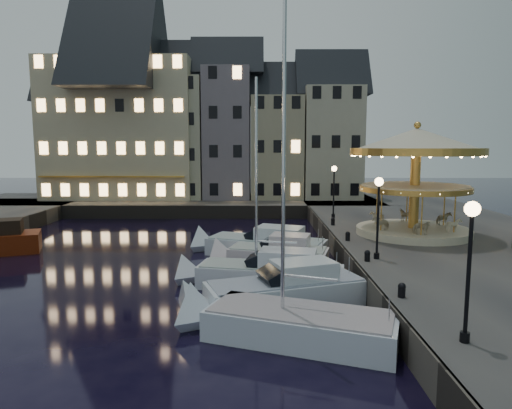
{
  "coord_description": "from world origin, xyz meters",
  "views": [
    {
      "loc": [
        1.11,
        -21.81,
        7.01
      ],
      "look_at": [
        1.0,
        8.0,
        3.2
      ],
      "focal_mm": 32.0,
      "sensor_mm": 36.0,
      "label": 1
    }
  ],
  "objects_px": {
    "motorboat_e": "(260,245)",
    "motorboat_b": "(277,292)",
    "streetlamp_b": "(378,206)",
    "carousel": "(416,161)",
    "bollard_c": "(348,236)",
    "motorboat_a": "(285,325)",
    "motorboat_c": "(262,274)",
    "bollard_d": "(333,221)",
    "streetlamp_a": "(470,252)",
    "bollard_a": "(402,289)",
    "streetlamp_c": "(334,184)",
    "bollard_b": "(367,255)",
    "motorboat_d": "(271,256)"
  },
  "relations": [
    {
      "from": "motorboat_e",
      "to": "motorboat_b",
      "type": "bearing_deg",
      "value": -85.79
    },
    {
      "from": "bollard_a",
      "to": "motorboat_e",
      "type": "bearing_deg",
      "value": 113.79
    },
    {
      "from": "motorboat_a",
      "to": "streetlamp_b",
      "type": "bearing_deg",
      "value": 53.34
    },
    {
      "from": "bollard_a",
      "to": "bollard_c",
      "type": "xyz_separation_m",
      "value": [
        0.0,
        10.5,
        0.0
      ]
    },
    {
      "from": "bollard_c",
      "to": "bollard_d",
      "type": "xyz_separation_m",
      "value": [
        0.0,
        5.5,
        0.0
      ]
    },
    {
      "from": "carousel",
      "to": "bollard_d",
      "type": "bearing_deg",
      "value": 142.78
    },
    {
      "from": "bollard_c",
      "to": "motorboat_e",
      "type": "bearing_deg",
      "value": 163.48
    },
    {
      "from": "motorboat_a",
      "to": "motorboat_b",
      "type": "xyz_separation_m",
      "value": [
        -0.14,
        3.39,
        0.1
      ]
    },
    {
      "from": "motorboat_c",
      "to": "motorboat_d",
      "type": "bearing_deg",
      "value": 81.93
    },
    {
      "from": "carousel",
      "to": "streetlamp_b",
      "type": "bearing_deg",
      "value": -122.0
    },
    {
      "from": "motorboat_d",
      "to": "bollard_a",
      "type": "bearing_deg",
      "value": -63.38
    },
    {
      "from": "streetlamp_b",
      "to": "bollard_a",
      "type": "distance_m",
      "value": 6.5
    },
    {
      "from": "streetlamp_b",
      "to": "motorboat_d",
      "type": "distance_m",
      "value": 7.11
    },
    {
      "from": "streetlamp_b",
      "to": "bollard_b",
      "type": "height_order",
      "value": "streetlamp_b"
    },
    {
      "from": "streetlamp_b",
      "to": "bollard_a",
      "type": "bearing_deg",
      "value": -95.71
    },
    {
      "from": "streetlamp_b",
      "to": "bollard_a",
      "type": "xyz_separation_m",
      "value": [
        -0.6,
        -6.0,
        -2.41
      ]
    },
    {
      "from": "motorboat_d",
      "to": "motorboat_a",
      "type": "bearing_deg",
      "value": -88.89
    },
    {
      "from": "motorboat_b",
      "to": "motorboat_e",
      "type": "distance_m",
      "value": 9.55
    },
    {
      "from": "bollard_a",
      "to": "bollard_d",
      "type": "relative_size",
      "value": 1.0
    },
    {
      "from": "bollard_b",
      "to": "bollard_c",
      "type": "relative_size",
      "value": 1.0
    },
    {
      "from": "bollard_c",
      "to": "bollard_a",
      "type": "bearing_deg",
      "value": -90.0
    },
    {
      "from": "streetlamp_a",
      "to": "motorboat_b",
      "type": "xyz_separation_m",
      "value": [
        -5.22,
        6.55,
        -3.37
      ]
    },
    {
      "from": "bollard_c",
      "to": "carousel",
      "type": "relative_size",
      "value": 0.07
    },
    {
      "from": "streetlamp_a",
      "to": "carousel",
      "type": "distance_m",
      "value": 17.09
    },
    {
      "from": "motorboat_b",
      "to": "motorboat_d",
      "type": "xyz_separation_m",
      "value": [
        -0.06,
        6.8,
        -0.01
      ]
    },
    {
      "from": "bollard_a",
      "to": "streetlamp_b",
      "type": "bearing_deg",
      "value": 84.29
    },
    {
      "from": "bollard_a",
      "to": "streetlamp_a",
      "type": "bearing_deg",
      "value": -81.47
    },
    {
      "from": "bollard_b",
      "to": "carousel",
      "type": "bearing_deg",
      "value": 56.33
    },
    {
      "from": "streetlamp_c",
      "to": "carousel",
      "type": "bearing_deg",
      "value": -60.08
    },
    {
      "from": "motorboat_b",
      "to": "motorboat_d",
      "type": "distance_m",
      "value": 6.8
    },
    {
      "from": "carousel",
      "to": "motorboat_b",
      "type": "bearing_deg",
      "value": -133.06
    },
    {
      "from": "bollard_b",
      "to": "motorboat_d",
      "type": "bearing_deg",
      "value": 140.58
    },
    {
      "from": "bollard_c",
      "to": "motorboat_e",
      "type": "height_order",
      "value": "motorboat_e"
    },
    {
      "from": "streetlamp_a",
      "to": "motorboat_a",
      "type": "distance_m",
      "value": 6.93
    },
    {
      "from": "motorboat_a",
      "to": "motorboat_c",
      "type": "distance_m",
      "value": 6.23
    },
    {
      "from": "bollard_d",
      "to": "motorboat_b",
      "type": "xyz_separation_m",
      "value": [
        -4.62,
        -13.45,
        -0.96
      ]
    },
    {
      "from": "motorboat_a",
      "to": "motorboat_e",
      "type": "relative_size",
      "value": 1.54
    },
    {
      "from": "bollard_b",
      "to": "motorboat_d",
      "type": "distance_m",
      "value": 6.14
    },
    {
      "from": "carousel",
      "to": "bollard_b",
      "type": "bearing_deg",
      "value": -123.67
    },
    {
      "from": "streetlamp_a",
      "to": "streetlamp_c",
      "type": "height_order",
      "value": "same"
    },
    {
      "from": "bollard_d",
      "to": "motorboat_a",
      "type": "bearing_deg",
      "value": -104.93
    },
    {
      "from": "streetlamp_b",
      "to": "streetlamp_c",
      "type": "xyz_separation_m",
      "value": [
        0.0,
        13.5,
        0.0
      ]
    },
    {
      "from": "bollard_b",
      "to": "motorboat_a",
      "type": "height_order",
      "value": "motorboat_a"
    },
    {
      "from": "streetlamp_c",
      "to": "motorboat_d",
      "type": "height_order",
      "value": "streetlamp_c"
    },
    {
      "from": "motorboat_b",
      "to": "motorboat_e",
      "type": "xyz_separation_m",
      "value": [
        -0.7,
        9.53,
        0.0
      ]
    },
    {
      "from": "motorboat_a",
      "to": "streetlamp_a",
      "type": "bearing_deg",
      "value": -31.86
    },
    {
      "from": "streetlamp_b",
      "to": "carousel",
      "type": "xyz_separation_m",
      "value": [
        4.04,
        6.47,
        2.07
      ]
    },
    {
      "from": "streetlamp_a",
      "to": "bollard_a",
      "type": "distance_m",
      "value": 4.71
    },
    {
      "from": "motorboat_d",
      "to": "motorboat_e",
      "type": "distance_m",
      "value": 2.8
    },
    {
      "from": "bollard_a",
      "to": "bollard_c",
      "type": "distance_m",
      "value": 10.5
    }
  ]
}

